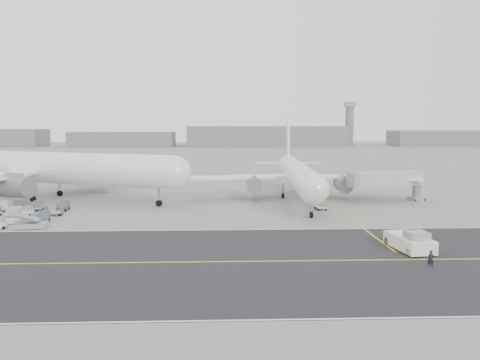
{
  "coord_description": "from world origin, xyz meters",
  "views": [
    {
      "loc": [
        9.34,
        -68.72,
        15.23
      ],
      "look_at": [
        12.29,
        12.0,
        5.62
      ],
      "focal_mm": 35.0,
      "sensor_mm": 36.0,
      "label": 1
    }
  ],
  "objects_px": {
    "airliner_a": "(47,168)",
    "airliner_b": "(298,174)",
    "control_tower": "(349,123)",
    "ground_crew_a": "(431,259)",
    "pushback_tug": "(410,242)",
    "jet_bridge": "(387,180)"
  },
  "relations": [
    {
      "from": "airliner_a",
      "to": "airliner_b",
      "type": "distance_m",
      "value": 51.35
    },
    {
      "from": "airliner_b",
      "to": "control_tower",
      "type": "bearing_deg",
      "value": 75.03
    },
    {
      "from": "control_tower",
      "to": "airliner_b",
      "type": "relative_size",
      "value": 0.62
    },
    {
      "from": "control_tower",
      "to": "airliner_b",
      "type": "xyz_separation_m",
      "value": [
        -75.3,
        -238.46,
        -11.21
      ]
    },
    {
      "from": "airliner_a",
      "to": "airliner_b",
      "type": "xyz_separation_m",
      "value": [
        51.31,
        -1.26,
        -1.42
      ]
    },
    {
      "from": "control_tower",
      "to": "ground_crew_a",
      "type": "bearing_deg",
      "value": -103.47
    },
    {
      "from": "control_tower",
      "to": "pushback_tug",
      "type": "bearing_deg",
      "value": -103.68
    },
    {
      "from": "airliner_a",
      "to": "ground_crew_a",
      "type": "relative_size",
      "value": 33.38
    },
    {
      "from": "airliner_b",
      "to": "ground_crew_a",
      "type": "distance_m",
      "value": 48.12
    },
    {
      "from": "jet_bridge",
      "to": "ground_crew_a",
      "type": "height_order",
      "value": "jet_bridge"
    },
    {
      "from": "airliner_a",
      "to": "jet_bridge",
      "type": "height_order",
      "value": "airliner_a"
    },
    {
      "from": "control_tower",
      "to": "airliner_a",
      "type": "distance_m",
      "value": 269.05
    },
    {
      "from": "control_tower",
      "to": "jet_bridge",
      "type": "xyz_separation_m",
      "value": [
        -58.48,
        -243.75,
        -11.95
      ]
    },
    {
      "from": "airliner_a",
      "to": "pushback_tug",
      "type": "xyz_separation_m",
      "value": [
        58.68,
        -41.81,
        -5.38
      ]
    },
    {
      "from": "airliner_b",
      "to": "jet_bridge",
      "type": "xyz_separation_m",
      "value": [
        16.82,
        -5.3,
        -0.74
      ]
    },
    {
      "from": "control_tower",
      "to": "airliner_a",
      "type": "xyz_separation_m",
      "value": [
        -126.61,
        -237.2,
        -9.79
      ]
    },
    {
      "from": "airliner_b",
      "to": "jet_bridge",
      "type": "bearing_deg",
      "value": -14.93
    },
    {
      "from": "airliner_b",
      "to": "pushback_tug",
      "type": "distance_m",
      "value": 41.4
    },
    {
      "from": "control_tower",
      "to": "airliner_a",
      "type": "bearing_deg",
      "value": -118.09
    },
    {
      "from": "jet_bridge",
      "to": "pushback_tug",
      "type": "bearing_deg",
      "value": -119.2
    },
    {
      "from": "airliner_a",
      "to": "airliner_b",
      "type": "bearing_deg",
      "value": -69.24
    },
    {
      "from": "jet_bridge",
      "to": "ground_crew_a",
      "type": "bearing_deg",
      "value": -117.53
    }
  ]
}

